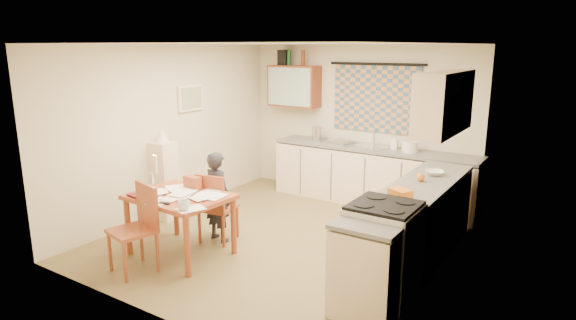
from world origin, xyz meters
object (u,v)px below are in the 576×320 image
Objects in this scene: counter_back at (372,176)px; chair_far at (218,220)px; person at (218,197)px; counter_right at (411,229)px; dining_table at (181,224)px; stove at (383,252)px; shelf_stand at (165,181)px.

counter_back is 2.72m from chair_far.
counter_right is at bearing -156.70° from person.
counter_right reaches higher than chair_far.
counter_right is (1.29, -1.88, -0.00)m from counter_back.
stove is at bearing 9.93° from dining_table.
person is (0.09, 0.58, 0.21)m from dining_table.
counter_back is at bearing -104.15° from person.
dining_table is at bearing -154.36° from counter_right.
person is at bearing 173.80° from stove.
shelf_stand is (-3.54, -0.40, 0.12)m from counter_right.
stove is 3.57m from shelf_stand.
person is (-2.36, -0.60, 0.14)m from counter_right.
counter_right is 3.56m from shelf_stand.
shelf_stand is (-1.19, 0.22, 0.29)m from chair_far.
stove is 0.84× the size of person.
counter_right is at bearing 28.14° from dining_table.
counter_right is at bearing -55.55° from counter_back.
stove is at bearing 164.51° from chair_far.
chair_far is 0.31m from person.
counter_back is 2.29m from counter_right.
shelf_stand reaches higher than chair_far.
counter_back reaches higher than chair_far.
person is at bearing -9.62° from shelf_stand.
shelf_stand is (-1.18, 0.20, -0.02)m from person.
shelf_stand is at bearing 147.10° from dining_table.
counter_back is 2.71m from person.
stove reaches higher than counter_back.
shelf_stand is at bearing -134.54° from counter_back.
chair_far is at bearing -10.50° from shelf_stand.
dining_table is at bearing -35.40° from shelf_stand.
counter_back is at bearing 124.45° from counter_right.
chair_far is 0.78× the size of person.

